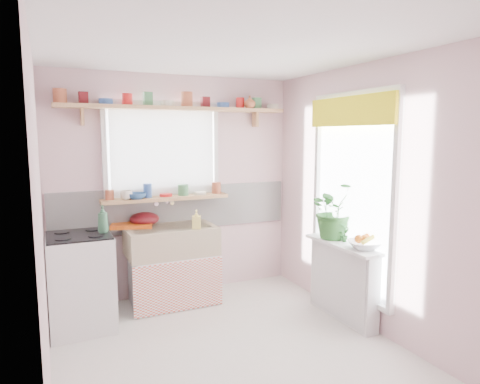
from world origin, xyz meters
name	(u,v)px	position (x,y,z in m)	size (l,w,h in m)	color
room	(257,180)	(0.66, 0.86, 1.37)	(3.20, 3.20, 3.20)	silver
sink_unit	(172,265)	(-0.15, 1.29, 0.43)	(0.95, 0.65, 1.11)	white
cooker	(81,281)	(-1.10, 1.05, 0.46)	(0.58, 0.58, 0.93)	white
radiator_ledge	(343,280)	(1.30, 0.20, 0.40)	(0.22, 0.95, 0.78)	white
windowsill	(166,198)	(-0.15, 1.48, 1.14)	(1.40, 0.22, 0.04)	tan
pine_shelf	(178,109)	(0.00, 1.47, 2.12)	(2.52, 0.24, 0.04)	tan
shelf_crockery	(174,101)	(-0.04, 1.47, 2.19)	(2.47, 0.11, 0.12)	#A55133
sill_crockery	(164,192)	(-0.17, 1.48, 1.22)	(1.35, 0.11, 0.12)	#A55133
dish_tray	(132,225)	(-0.53, 1.50, 0.87)	(0.43, 0.32, 0.04)	#D35412
colander	(144,219)	(-0.39, 1.50, 0.92)	(0.32, 0.32, 0.15)	#550E14
jade_plant	(335,210)	(1.33, 0.41, 1.07)	(0.53, 0.46, 0.59)	#2B6629
fruit_bowl	(364,245)	(1.33, -0.05, 0.81)	(0.30, 0.30, 0.07)	silver
herb_pot	(345,231)	(1.33, 0.24, 0.88)	(0.11, 0.08, 0.21)	#276229
soap_bottle_sink	(196,219)	(0.08, 1.12, 0.95)	(0.09, 0.09, 0.20)	#FFED71
sill_cup	(126,195)	(-0.59, 1.42, 1.21)	(0.12, 0.12, 0.10)	silver
sill_bowl	(137,196)	(-0.48, 1.42, 1.19)	(0.21, 0.21, 0.06)	#2C5992
shelf_vase	(250,102)	(0.84, 1.41, 2.21)	(0.14, 0.14, 0.14)	#AE5B35
cooker_bottle	(103,219)	(-0.88, 1.04, 1.05)	(0.10, 0.10, 0.26)	#39734E
fruit	(364,238)	(1.34, -0.05, 0.87)	(0.20, 0.14, 0.10)	orange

